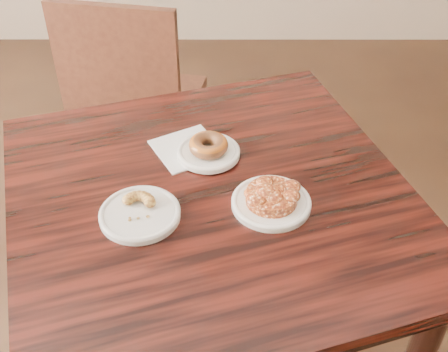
{
  "coord_description": "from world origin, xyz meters",
  "views": [
    {
      "loc": [
        0.27,
        -0.69,
        1.56
      ],
      "look_at": [
        0.27,
        0.22,
        0.8
      ],
      "focal_mm": 45.0,
      "sensor_mm": 36.0,
      "label": 1
    }
  ],
  "objects_px": {
    "chair_far": "(141,103)",
    "glazed_donut": "(208,145)",
    "cruller_fragment": "(139,208)",
    "cafe_table": "(213,300)",
    "apple_fritter": "(272,195)"
  },
  "relations": [
    {
      "from": "cafe_table",
      "to": "glazed_donut",
      "type": "relative_size",
      "value": 9.29
    },
    {
      "from": "glazed_donut",
      "to": "chair_far",
      "type": "bearing_deg",
      "value": 110.84
    },
    {
      "from": "glazed_donut",
      "to": "cruller_fragment",
      "type": "distance_m",
      "value": 0.25
    },
    {
      "from": "apple_fritter",
      "to": "cruller_fragment",
      "type": "distance_m",
      "value": 0.28
    },
    {
      "from": "chair_far",
      "to": "cruller_fragment",
      "type": "relative_size",
      "value": 10.45
    },
    {
      "from": "chair_far",
      "to": "glazed_donut",
      "type": "relative_size",
      "value": 9.71
    },
    {
      "from": "glazed_donut",
      "to": "apple_fritter",
      "type": "distance_m",
      "value": 0.22
    },
    {
      "from": "cafe_table",
      "to": "chair_far",
      "type": "xyz_separation_m",
      "value": [
        -0.28,
        0.84,
        0.08
      ]
    },
    {
      "from": "cafe_table",
      "to": "glazed_donut",
      "type": "xyz_separation_m",
      "value": [
        -0.01,
        0.13,
        0.41
      ]
    },
    {
      "from": "chair_far",
      "to": "apple_fritter",
      "type": "height_order",
      "value": "chair_far"
    },
    {
      "from": "apple_fritter",
      "to": "cafe_table",
      "type": "bearing_deg",
      "value": 162.8
    },
    {
      "from": "apple_fritter",
      "to": "chair_far",
      "type": "bearing_deg",
      "value": 114.81
    },
    {
      "from": "cruller_fragment",
      "to": "apple_fritter",
      "type": "bearing_deg",
      "value": 7.3
    },
    {
      "from": "cruller_fragment",
      "to": "chair_far",
      "type": "bearing_deg",
      "value": 98.16
    },
    {
      "from": "chair_far",
      "to": "glazed_donut",
      "type": "distance_m",
      "value": 0.83
    }
  ]
}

